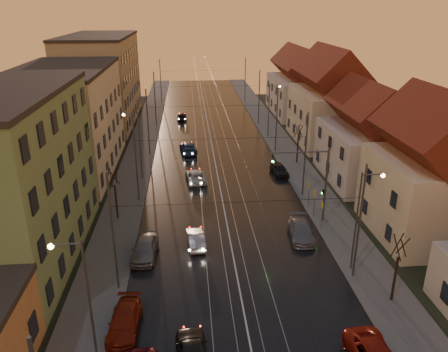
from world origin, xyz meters
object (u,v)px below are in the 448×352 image
object	(u,v)px
street_lamp_1	(362,212)
driving_car_1	(196,239)
street_lamp_0	(82,292)
traffic_light_mast	(316,176)
driving_car_2	(196,176)
driving_car_3	(188,148)
street_lamp_3	(271,105)
parked_left_3	(145,248)
driving_car_4	(182,116)
parked_right_1	(301,230)
street_lamp_2	(137,139)
parked_right_2	(279,169)
parked_left_2	(125,321)

from	to	relation	value
street_lamp_1	driving_car_1	xyz separation A→B (m)	(-12.06, 4.56, -4.26)
street_lamp_0	traffic_light_mast	size ratio (longest dim) A/B	1.11
driving_car_2	driving_car_3	bearing A→B (deg)	-92.23
driving_car_3	street_lamp_3	bearing A→B (deg)	-159.39
driving_car_2	driving_car_3	world-z (taller)	driving_car_3
street_lamp_3	parked_left_3	bearing A→B (deg)	-116.24
driving_car_4	parked_right_1	world-z (taller)	parked_right_1
street_lamp_2	street_lamp_3	size ratio (longest dim) A/B	1.00
parked_right_1	parked_right_2	size ratio (longest dim) A/B	1.21
street_lamp_3	parked_left_2	distance (m)	44.78
street_lamp_3	parked_right_2	size ratio (longest dim) A/B	2.05
traffic_light_mast	parked_left_2	size ratio (longest dim) A/B	1.62
driving_car_1	driving_car_3	bearing A→B (deg)	-94.44
parked_right_1	driving_car_2	bearing A→B (deg)	127.99
street_lamp_1	street_lamp_2	size ratio (longest dim) A/B	1.00
driving_car_2	parked_right_1	xyz separation A→B (m)	(8.82, -13.71, 0.05)
street_lamp_2	driving_car_3	size ratio (longest dim) A/B	1.60
street_lamp_0	parked_right_1	distance (m)	20.63
driving_car_1	driving_car_4	xyz separation A→B (m)	(-1.42, 43.06, 0.03)
street_lamp_1	parked_left_2	bearing A→B (deg)	-162.29
street_lamp_2	parked_left_2	size ratio (longest dim) A/B	1.80
street_lamp_2	driving_car_4	distance (m)	28.34
street_lamp_0	driving_car_1	bearing A→B (deg)	63.91
parked_left_2	parked_right_2	size ratio (longest dim) A/B	1.14
street_lamp_3	parked_left_3	xyz separation A→B (m)	(-16.17, -32.81, -4.11)
traffic_light_mast	parked_left_2	distance (m)	20.89
street_lamp_3	driving_car_3	world-z (taller)	street_lamp_3
street_lamp_0	parked_right_1	size ratio (longest dim) A/B	1.69
traffic_light_mast	driving_car_3	size ratio (longest dim) A/B	1.44
driving_car_2	street_lamp_3	bearing A→B (deg)	-130.92
traffic_light_mast	parked_right_1	size ratio (longest dim) A/B	1.52
street_lamp_1	parked_right_1	xyz separation A→B (m)	(-2.90, 5.18, -4.20)
street_lamp_0	traffic_light_mast	xyz separation A→B (m)	(17.10, 16.00, -0.29)
driving_car_2	driving_car_4	bearing A→B (deg)	-93.03
street_lamp_2	driving_car_1	xyz separation A→B (m)	(6.15, -15.44, -4.26)
street_lamp_3	driving_car_3	size ratio (longest dim) A/B	1.60
driving_car_4	parked_right_2	bearing A→B (deg)	114.41
driving_car_3	parked_left_3	distance (m)	26.44
driving_car_3	parked_left_2	world-z (taller)	driving_car_3
parked_left_2	driving_car_2	bearing A→B (deg)	80.92
parked_left_3	parked_right_2	distance (m)	22.27
street_lamp_0	driving_car_4	size ratio (longest dim) A/B	2.07
parked_left_2	driving_car_3	bearing A→B (deg)	85.66
street_lamp_2	parked_right_1	size ratio (longest dim) A/B	1.69
parked_left_2	parked_left_3	world-z (taller)	parked_left_3
street_lamp_1	street_lamp_2	distance (m)	27.05
street_lamp_3	driving_car_1	distance (m)	33.94
street_lamp_2	street_lamp_0	bearing A→B (deg)	-90.00
street_lamp_3	parked_right_1	distance (m)	31.24
driving_car_2	driving_car_1	bearing A→B (deg)	82.12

